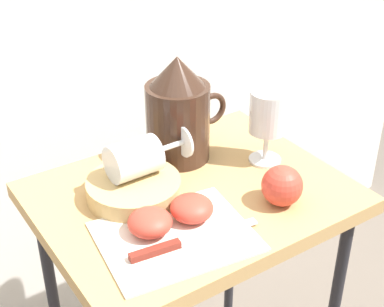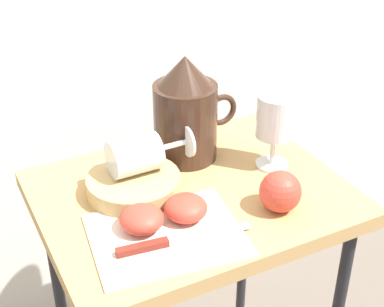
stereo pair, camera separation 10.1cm
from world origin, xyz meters
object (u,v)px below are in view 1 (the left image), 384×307
at_px(basket_tray, 134,189).
at_px(apple_whole, 282,186).
at_px(wine_glass_upright, 268,116).
at_px(knife, 176,245).
at_px(table, 192,225).
at_px(apple_half_right, 192,208).
at_px(pitcher, 178,118).
at_px(apple_half_left, 150,222).
at_px(wine_glass_tipped_near, 136,158).

height_order(basket_tray, apple_whole, apple_whole).
bearing_deg(wine_glass_upright, knife, -155.81).
bearing_deg(apple_whole, wine_glass_upright, 61.19).
height_order(basket_tray, wine_glass_upright, wine_glass_upright).
relative_size(table, apple_half_right, 9.67).
height_order(table, apple_half_right, apple_half_right).
distance_m(pitcher, apple_half_left, 0.26).
distance_m(table, basket_tray, 0.14).
xyz_separation_m(basket_tray, knife, (-0.01, -0.16, -0.01)).
relative_size(basket_tray, wine_glass_upright, 1.13).
bearing_deg(wine_glass_upright, apple_half_left, -166.18).
xyz_separation_m(basket_tray, wine_glass_tipped_near, (0.02, 0.01, 0.05)).
distance_m(wine_glass_tipped_near, apple_half_left, 0.14).
height_order(basket_tray, knife, basket_tray).
height_order(table, pitcher, pitcher).
bearing_deg(wine_glass_upright, basket_tray, 173.06).
bearing_deg(basket_tray, wine_glass_tipped_near, 41.71).
height_order(pitcher, knife, pitcher).
bearing_deg(apple_half_left, wine_glass_upright, 13.82).
height_order(wine_glass_upright, knife, wine_glass_upright).
height_order(wine_glass_tipped_near, knife, wine_glass_tipped_near).
bearing_deg(pitcher, wine_glass_upright, -39.38).
xyz_separation_m(table, apple_half_left, (-0.13, -0.07, 0.10)).
relative_size(wine_glass_upright, apple_half_right, 2.04).
bearing_deg(wine_glass_upright, wine_glass_tipped_near, 169.80).
bearing_deg(knife, basket_tray, 85.14).
bearing_deg(apple_whole, wine_glass_tipped_near, 137.76).
relative_size(wine_glass_tipped_near, apple_half_right, 2.12).
bearing_deg(apple_half_left, basket_tray, 74.88).
xyz_separation_m(table, apple_whole, (0.11, -0.12, 0.12)).
distance_m(wine_glass_tipped_near, apple_whole, 0.26).
distance_m(basket_tray, knife, 0.17).
relative_size(basket_tray, apple_half_right, 2.32).
relative_size(wine_glass_tipped_near, apple_half_left, 2.12).
distance_m(wine_glass_upright, apple_half_right, 0.25).
xyz_separation_m(basket_tray, apple_half_left, (-0.03, -0.11, 0.01)).
bearing_deg(table, basket_tray, 156.05).
bearing_deg(apple_half_left, knife, -74.31).
xyz_separation_m(wine_glass_tipped_near, apple_half_left, (-0.04, -0.12, -0.05)).
bearing_deg(basket_tray, apple_half_right, -67.00).
xyz_separation_m(table, knife, (-0.11, -0.12, 0.09)).
distance_m(table, apple_half_right, 0.13).
bearing_deg(wine_glass_tipped_near, knife, -99.26).
bearing_deg(apple_half_left, table, 27.71).
bearing_deg(pitcher, apple_half_right, -116.54).
bearing_deg(knife, table, 47.69).
bearing_deg(apple_half_right, apple_half_left, 176.16).
bearing_deg(apple_half_left, apple_half_right, -3.84).
relative_size(wine_glass_upright, apple_whole, 2.04).
distance_m(pitcher, wine_glass_upright, 0.17).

